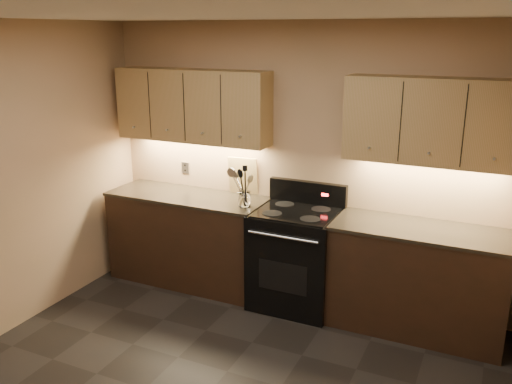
# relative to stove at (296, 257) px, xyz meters

# --- Properties ---
(ceiling) EXTENTS (4.00, 4.00, 0.00)m
(ceiling) POSITION_rel_stove_xyz_m (-0.08, -1.68, 2.12)
(ceiling) COLOR silver
(ceiling) RESTS_ON wall_back
(wall_back) EXTENTS (4.00, 0.04, 2.60)m
(wall_back) POSITION_rel_stove_xyz_m (-0.08, 0.32, 0.82)
(wall_back) COLOR tan
(wall_back) RESTS_ON ground
(counter_left) EXTENTS (1.62, 0.62, 0.93)m
(counter_left) POSITION_rel_stove_xyz_m (-1.18, 0.02, -0.01)
(counter_left) COLOR black
(counter_left) RESTS_ON ground
(counter_right) EXTENTS (1.46, 0.62, 0.93)m
(counter_right) POSITION_rel_stove_xyz_m (1.10, 0.02, -0.01)
(counter_right) COLOR black
(counter_right) RESTS_ON ground
(stove) EXTENTS (0.76, 0.68, 1.14)m
(stove) POSITION_rel_stove_xyz_m (0.00, 0.00, 0.00)
(stove) COLOR black
(stove) RESTS_ON ground
(upper_cab_left) EXTENTS (1.60, 0.30, 0.70)m
(upper_cab_left) POSITION_rel_stove_xyz_m (-1.18, 0.17, 1.32)
(upper_cab_left) COLOR #A17C50
(upper_cab_left) RESTS_ON wall_back
(upper_cab_right) EXTENTS (1.44, 0.30, 0.70)m
(upper_cab_right) POSITION_rel_stove_xyz_m (1.10, 0.17, 1.32)
(upper_cab_right) COLOR #A17C50
(upper_cab_right) RESTS_ON wall_back
(outlet_plate) EXTENTS (0.08, 0.01, 0.12)m
(outlet_plate) POSITION_rel_stove_xyz_m (-1.38, 0.31, 0.64)
(outlet_plate) COLOR #B2B5BA
(outlet_plate) RESTS_ON wall_back
(utensil_crock) EXTENTS (0.14, 0.14, 0.14)m
(utensil_crock) POSITION_rel_stove_xyz_m (-0.50, -0.07, 0.52)
(utensil_crock) COLOR white
(utensil_crock) RESTS_ON counter_left
(cutting_board) EXTENTS (0.31, 0.10, 0.38)m
(cutting_board) POSITION_rel_stove_xyz_m (-0.69, 0.28, 0.64)
(cutting_board) COLOR #D5B573
(cutting_board) RESTS_ON counter_left
(wooden_spoon) EXTENTS (0.16, 0.10, 0.29)m
(wooden_spoon) POSITION_rel_stove_xyz_m (-0.54, -0.07, 0.61)
(wooden_spoon) COLOR #D5B573
(wooden_spoon) RESTS_ON utensil_crock
(black_spoon) EXTENTS (0.10, 0.11, 0.35)m
(black_spoon) POSITION_rel_stove_xyz_m (-0.51, -0.04, 0.64)
(black_spoon) COLOR black
(black_spoon) RESTS_ON utensil_crock
(black_turner) EXTENTS (0.13, 0.14, 0.39)m
(black_turner) POSITION_rel_stove_xyz_m (-0.48, -0.09, 0.66)
(black_turner) COLOR black
(black_turner) RESTS_ON utensil_crock
(steel_spatula) EXTENTS (0.21, 0.14, 0.36)m
(steel_spatula) POSITION_rel_stove_xyz_m (-0.47, -0.06, 0.64)
(steel_spatula) COLOR silver
(steel_spatula) RESTS_ON utensil_crock
(steel_skimmer) EXTENTS (0.25, 0.11, 0.37)m
(steel_skimmer) POSITION_rel_stove_xyz_m (-0.46, -0.09, 0.65)
(steel_skimmer) COLOR silver
(steel_skimmer) RESTS_ON utensil_crock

